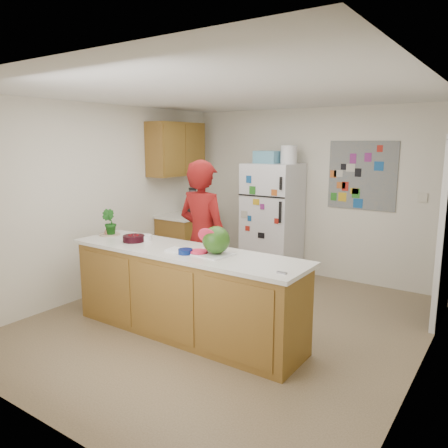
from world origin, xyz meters
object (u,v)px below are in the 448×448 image
Objects in this scene: refrigerator at (272,220)px; person at (203,239)px; watermelon at (216,240)px; cherry_bowl at (134,238)px.

refrigerator is 0.93× the size of person.
watermelon is (0.56, -0.53, 0.16)m from person.
refrigerator is 1.83m from person.
person reaches higher than cherry_bowl.
watermelon is 1.14× the size of cherry_bowl.
watermelon reaches higher than cherry_bowl.
refrigerator reaches higher than cherry_bowl.
watermelon is at bearing 2.47° from cherry_bowl.
person reaches higher than refrigerator.
cherry_bowl is (-1.09, -0.05, -0.11)m from watermelon.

